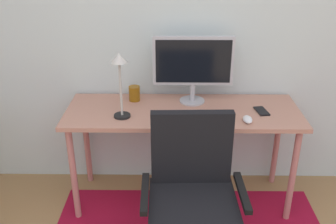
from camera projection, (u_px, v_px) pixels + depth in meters
wall_back at (184, 19)px, 2.74m from camera, size 6.00×0.10×2.60m
desk at (183, 120)px, 2.69m from camera, size 1.61×0.57×0.75m
monitor at (193, 64)px, 2.66m from camera, size 0.56×0.18×0.48m
keyboard at (195, 120)px, 2.49m from camera, size 0.43×0.13×0.02m
computer_mouse at (248, 119)px, 2.48m from camera, size 0.06×0.10×0.03m
coffee_cup at (134, 93)px, 2.78m from camera, size 0.08×0.08×0.11m
cell_phone at (262, 111)px, 2.63m from camera, size 0.09×0.15×0.01m
desk_lamp at (120, 72)px, 2.42m from camera, size 0.11×0.11×0.44m
office_chair at (192, 209)px, 2.22m from camera, size 0.58×0.51×0.96m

